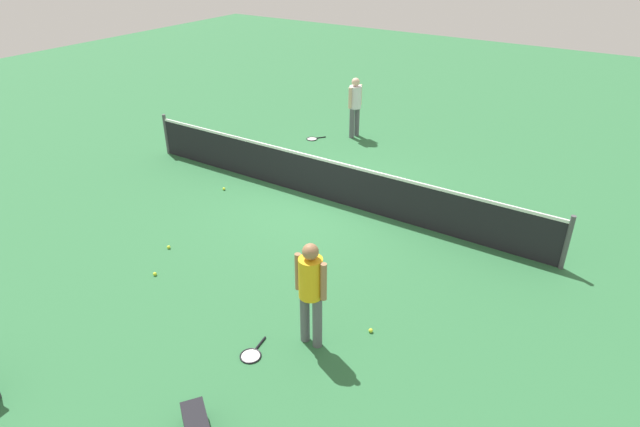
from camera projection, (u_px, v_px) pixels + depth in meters
ground_plane at (326, 199)px, 12.03m from camera, size 40.00×40.00×0.00m
court_net at (326, 179)px, 11.79m from camera, size 10.09×0.09×1.07m
player_near_side at (311, 287)px, 7.45m from camera, size 0.52×0.35×1.70m
player_far_side at (355, 102)px, 15.06m from camera, size 0.40×0.53×1.70m
tennis_racket_near_player at (252, 355)px, 7.69m from camera, size 0.36×0.60×0.03m
tennis_racket_far_player at (313, 139)px, 15.34m from camera, size 0.48×0.58×0.03m
tennis_ball_near_player at (155, 274)px, 9.42m from camera, size 0.07×0.07×0.07m
tennis_ball_by_net at (224, 189)px, 12.42m from camera, size 0.07×0.07×0.07m
tennis_ball_midcourt at (371, 330)px, 8.11m from camera, size 0.07×0.07×0.07m
tennis_ball_baseline at (169, 247)px, 10.19m from camera, size 0.07×0.07×0.07m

